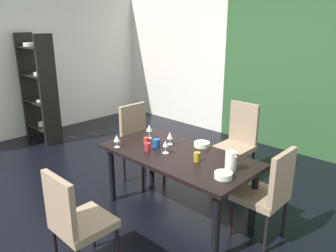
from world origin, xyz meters
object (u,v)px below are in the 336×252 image
Objects in this scene: wine_glass_near_shelf at (165,144)px; chair_left_far at (139,141)px; wine_glass_right at (117,139)px; cup_corner at (197,157)px; cup_left at (148,147)px; serving_bowl_south at (202,144)px; chair_right_far at (268,191)px; wine_glass_center at (149,128)px; dining_table at (178,161)px; serving_bowl_west at (223,175)px; cup_north at (156,143)px; display_shelf at (39,88)px; chair_head_near at (75,219)px; wine_glass_near_window at (170,136)px; chair_head_far at (238,139)px; pitcher_front at (231,161)px; cup_east at (146,141)px.

chair_left_far is at bearing 157.12° from wine_glass_near_shelf.
wine_glass_right is 1.50× the size of cup_corner.
serving_bowl_south is at bearing 55.97° from cup_left.
cup_left is 0.92× the size of cup_corner.
wine_glass_near_shelf is at bearing 25.96° from wine_glass_right.
chair_right_far is 5.63× the size of wine_glass_center.
dining_table is 0.98m from chair_left_far.
serving_bowl_west is (0.78, -0.06, -0.07)m from wine_glass_near_shelf.
cup_north reaches higher than cup_left.
display_shelf reaches higher than chair_right_far.
dining_table is at bearing 90.11° from chair_head_near.
wine_glass_near_window is (-0.25, 1.40, 0.31)m from chair_head_near.
wine_glass_near_shelf is at bearing -16.34° from cup_north.
chair_head_near is at bearing -74.94° from cup_left.
chair_head_far is at bearing 64.61° from wine_glass_center.
cup_corner is 0.37m from pitcher_front.
wine_glass_near_shelf is (-0.10, -0.08, 0.19)m from dining_table.
chair_head_near is at bearing -56.29° from wine_glass_right.
cup_north is (-0.27, -1.29, 0.22)m from chair_head_far.
pitcher_front is at bearing 3.39° from cup_north.
cup_north is at bearing -133.63° from serving_bowl_south.
wine_glass_near_window reaches higher than serving_bowl_west.
cup_corner is at bearing 9.59° from wine_glass_near_shelf.
chair_right_far reaches higher than dining_table.
dining_table is at bearing 28.33° from wine_glass_right.
chair_head_near is at bearing -91.88° from serving_bowl_south.
chair_head_near is at bearing -22.00° from display_shelf.
display_shelf is (-3.40, -1.14, 0.40)m from chair_head_far.
chair_right_far reaches higher than cup_east.
wine_glass_right is 0.44m from cup_north.
wine_glass_center is at bearing 170.54° from cup_corner.
display_shelf is 10.48× the size of serving_bowl_south.
wine_glass_center reaches higher than wine_glass_right.
cup_left reaches higher than dining_table.
chair_head_far is 1.72m from wine_glass_right.
chair_left_far is at bearing 155.22° from cup_north.
serving_bowl_south is at bearing 34.17° from wine_glass_near_window.
pitcher_front is at bearing 103.01° from serving_bowl_west.
chair_head_near reaches higher than wine_glass_right.
serving_bowl_south is 0.64m from cup_east.
wine_glass_near_shelf reaches higher than cup_north.
chair_head_near is 1.29m from cup_north.
dining_table is at bearing -29.72° from wine_glass_near_window.
pitcher_front is at bearing 7.67° from cup_corner.
chair_right_far is 1.22m from wine_glass_near_window.
serving_bowl_west is at bearing -6.86° from cup_north.
chair_left_far is at bearing 163.91° from dining_table.
chair_left_far is at bearing -175.60° from serving_bowl_south.
wine_glass_right is (2.81, -0.46, -0.13)m from display_shelf.
dining_table is 3.44m from display_shelf.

